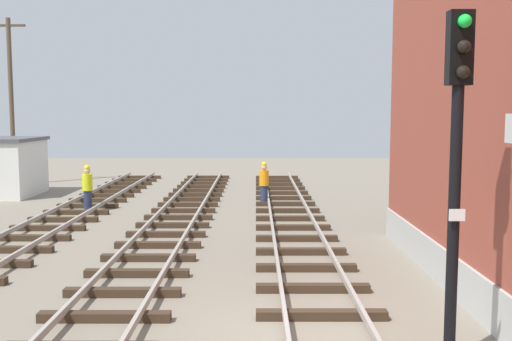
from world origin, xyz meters
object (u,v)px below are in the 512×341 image
utility_pole_far (11,99)px  track_worker_foreground (87,189)px  signal_mast (456,147)px  track_worker_distant (264,184)px  control_hut (4,167)px

utility_pole_far → track_worker_foreground: (6.52, -8.58, -3.74)m
signal_mast → track_worker_distant: (-2.69, 15.44, -2.47)m
track_worker_foreground → track_worker_distant: bearing=12.4°
signal_mast → control_hut: size_ratio=1.43×
signal_mast → control_hut: bearing=129.1°
signal_mast → control_hut: 23.77m
control_hut → track_worker_foreground: bearing=-40.6°
signal_mast → control_hut: signal_mast is taller
control_hut → track_worker_foreground: (5.22, -4.48, -0.46)m
utility_pole_far → track_worker_distant: size_ratio=4.79×
control_hut → track_worker_distant: control_hut is taller
control_hut → track_worker_distant: 12.60m
utility_pole_far → track_worker_distant: bearing=-27.4°
signal_mast → track_worker_foreground: size_ratio=2.90×
signal_mast → utility_pole_far: bearing=125.9°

